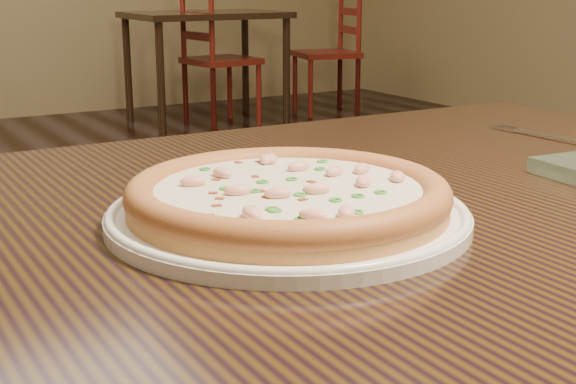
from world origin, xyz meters
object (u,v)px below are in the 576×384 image
bg_table_right (206,26)px  chair_d (333,53)px  hero_table (360,282)px  chair_c (214,60)px  plate (288,214)px  pizza (288,195)px

bg_table_right → chair_d: bearing=-2.0°
hero_table → chair_c: 4.61m
plate → chair_d: chair_d is taller
plate → chair_d: 5.23m
pizza → plate: bearing=155.8°
pizza → bg_table_right: pizza is taller
hero_table → plate: size_ratio=3.59×
plate → pizza: size_ratio=1.12×
hero_table → chair_d: (2.80, 4.28, -0.21)m
pizza → bg_table_right: 4.77m
plate → chair_d: bearing=56.0°
bg_table_right → chair_c: (0.02, -0.08, -0.22)m
bg_table_right → plate: bearing=-113.8°
chair_d → pizza: bearing=-124.0°
chair_c → hero_table: bearing=-113.3°
pizza → chair_d: chair_d is taller
hero_table → pizza: (-0.12, -0.05, 0.13)m
pizza → bg_table_right: (1.92, 4.36, -0.12)m
hero_table → chair_d: bearing=56.8°
bg_table_right → chair_c: 0.23m
hero_table → chair_c: (1.82, 4.23, -0.21)m
chair_c → chair_d: 0.98m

